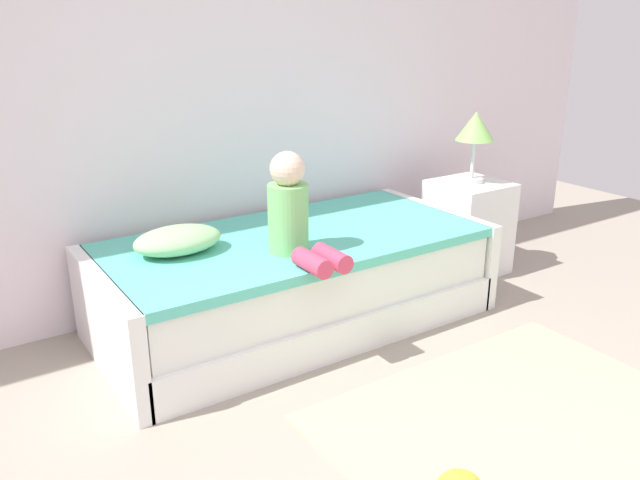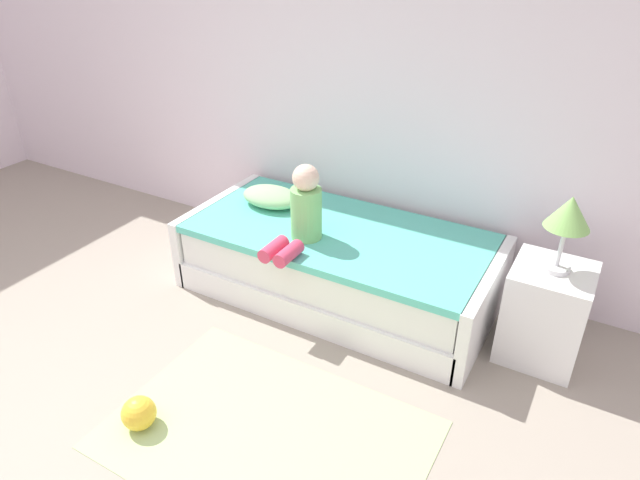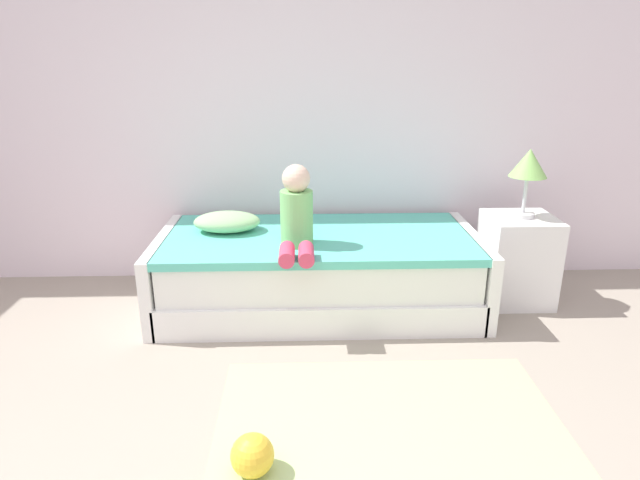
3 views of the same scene
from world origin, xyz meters
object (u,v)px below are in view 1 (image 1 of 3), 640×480
child_figure (293,214)px  pillow (178,240)px  bed (295,280)px  nightstand (467,227)px  table_lamp (475,130)px

child_figure → pillow: child_figure is taller
bed → nightstand: nightstand is taller
nightstand → pillow: bearing=178.0°
bed → nightstand: bearing=1.3°
bed → pillow: (-0.61, 0.10, 0.32)m
child_figure → pillow: bearing=144.8°
bed → nightstand: size_ratio=3.52×
bed → pillow: bearing=170.6°
table_lamp → child_figure: (-1.49, -0.26, -0.23)m
nightstand → bed: bearing=-178.7°
child_figure → bed: bearing=58.3°
nightstand → table_lamp: size_ratio=1.33×
pillow → nightstand: bearing=-2.0°
table_lamp → nightstand: bearing=0.0°
nightstand → pillow: pillow is taller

